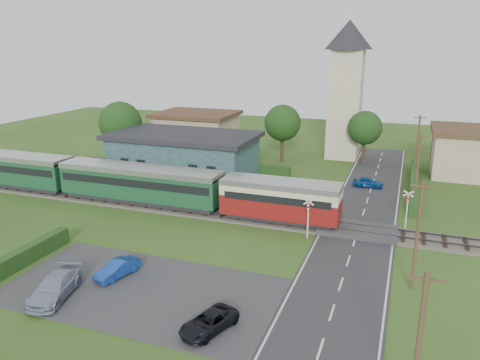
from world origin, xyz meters
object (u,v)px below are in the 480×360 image
(station_building, at_px, (184,157))
(train, at_px, (111,179))
(car_on_road, at_px, (368,182))
(car_park_dark, at_px, (209,322))
(pedestrian_near, at_px, (219,189))
(house_west, at_px, (197,131))
(car_park_silver, at_px, (55,287))
(house_east, at_px, (470,152))
(church_tower, at_px, (347,80))
(pedestrian_far, at_px, (124,178))
(crossing_signal_near, at_px, (308,212))
(crossing_signal_far, at_px, (408,204))
(equipment_hut, at_px, (91,171))

(station_building, xyz_separation_m, train, (-3.26, -8.99, -0.52))
(car_on_road, relative_size, car_park_dark, 0.89)
(pedestrian_near, bearing_deg, car_park_dark, 119.87)
(pedestrian_near, bearing_deg, train, 27.23)
(house_west, distance_m, car_park_silver, 40.59)
(station_building, distance_m, house_east, 32.70)
(church_tower, height_order, pedestrian_far, church_tower)
(church_tower, xyz_separation_m, car_park_dark, (-0.85, -42.50, -9.66))
(pedestrian_far, bearing_deg, pedestrian_near, -83.94)
(crossing_signal_near, xyz_separation_m, crossing_signal_far, (7.20, 4.80, 0.00))
(car_park_dark, relative_size, pedestrian_far, 1.81)
(car_park_silver, bearing_deg, train, 100.37)
(station_building, distance_m, crossing_signal_near, 19.98)
(train, distance_m, house_west, 23.07)
(train, bearing_deg, station_building, 70.10)
(church_tower, distance_m, crossing_signal_near, 29.57)
(church_tower, distance_m, car_on_road, 16.80)
(equipment_hut, bearing_deg, car_park_silver, -58.38)
(church_tower, relative_size, car_on_road, 5.66)
(equipment_hut, height_order, house_east, house_east)
(crossing_signal_near, bearing_deg, house_east, 60.87)
(equipment_hut, distance_m, pedestrian_near, 14.56)
(train, xyz_separation_m, pedestrian_near, (9.81, 3.26, -0.85))
(station_building, relative_size, car_park_dark, 4.55)
(pedestrian_far, bearing_deg, car_park_dark, -131.56)
(car_on_road, bearing_deg, train, 116.94)
(house_west, xyz_separation_m, crossing_signal_far, (28.60, -20.61, -0.65))
(crossing_signal_near, bearing_deg, crossing_signal_far, 33.69)
(station_building, relative_size, car_on_road, 5.14)
(crossing_signal_near, distance_m, car_park_silver, 18.74)
(car_park_silver, distance_m, car_park_dark, 10.02)
(station_building, relative_size, pedestrian_far, 8.24)
(church_tower, bearing_deg, house_east, -14.93)
(crossing_signal_far, distance_m, car_on_road, 11.48)
(house_east, relative_size, car_on_road, 2.83)
(equipment_hut, relative_size, church_tower, 0.14)
(train, height_order, house_west, house_west)
(church_tower, distance_m, house_west, 21.55)
(house_west, height_order, car_park_silver, house_west)
(equipment_hut, height_order, car_park_dark, equipment_hut)
(car_park_silver, relative_size, car_park_dark, 1.29)
(station_building, height_order, car_park_silver, station_building)
(equipment_hut, relative_size, train, 0.06)
(church_tower, relative_size, house_west, 1.63)
(car_on_road, bearing_deg, house_west, 65.17)
(equipment_hut, bearing_deg, station_building, 35.92)
(equipment_hut, relative_size, car_park_dark, 0.73)
(crossing_signal_far, bearing_deg, car_on_road, 110.66)
(car_park_silver, bearing_deg, house_east, 42.36)
(equipment_hut, distance_m, pedestrian_far, 3.96)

